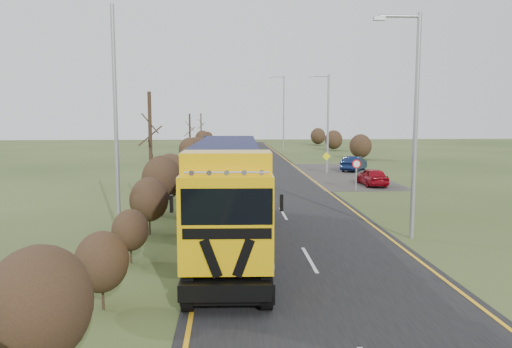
{
  "coord_description": "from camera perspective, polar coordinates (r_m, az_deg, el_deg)",
  "views": [
    {
      "loc": [
        -2.79,
        -20.44,
        4.94
      ],
      "look_at": [
        -1.36,
        3.99,
        2.03
      ],
      "focal_mm": 35.0,
      "sensor_mm": 36.0,
      "label": 1
    }
  ],
  "objects": [
    {
      "name": "layby",
      "position": [
        41.78,
        9.53,
        -0.09
      ],
      "size": [
        6.0,
        18.0,
        0.02
      ],
      "primitive_type": "cube",
      "color": "#33302D",
      "rests_on": "ground"
    },
    {
      "name": "hedgerow",
      "position": [
        28.71,
        -9.73,
        0.04
      ],
      "size": [
        2.24,
        102.04,
        6.05
      ],
      "color": "#2F1F15",
      "rests_on": "ground"
    },
    {
      "name": "streetlight_mid",
      "position": [
        43.0,
        8.1,
        6.21
      ],
      "size": [
        1.78,
        0.18,
        8.32
      ],
      "color": "gray",
      "rests_on": "ground"
    },
    {
      "name": "left_pole",
      "position": [
        20.69,
        -15.73,
        5.61
      ],
      "size": [
        0.16,
        0.16,
        9.22
      ],
      "primitive_type": "cylinder",
      "color": "gray",
      "rests_on": "ground"
    },
    {
      "name": "car_red_hatchback",
      "position": [
        35.83,
        13.15,
        -0.32
      ],
      "size": [
        1.55,
        3.68,
        1.24
      ],
      "primitive_type": "imported",
      "rotation": [
        0.0,
        0.0,
        3.16
      ],
      "color": "maroon",
      "rests_on": "ground"
    },
    {
      "name": "lane_markings",
      "position": [
        30.66,
        1.92,
        -2.44
      ],
      "size": [
        7.52,
        116.0,
        0.01
      ],
      "color": "gold",
      "rests_on": "road"
    },
    {
      "name": "car_blue_sedan",
      "position": [
        44.91,
        11.14,
        1.17
      ],
      "size": [
        3.16,
        4.1,
        1.3
      ],
      "primitive_type": "imported",
      "rotation": [
        0.0,
        0.0,
        2.62
      ],
      "color": "black",
      "rests_on": "ground"
    },
    {
      "name": "streetlight_near",
      "position": [
        20.54,
        17.53,
        6.22
      ],
      "size": [
        1.88,
        0.18,
        8.82
      ],
      "color": "gray",
      "rests_on": "ground"
    },
    {
      "name": "lorry",
      "position": [
        18.89,
        -3.34,
        -1.4
      ],
      "size": [
        2.78,
        14.33,
        3.97
      ],
      "rotation": [
        0.0,
        0.0,
        -0.03
      ],
      "color": "black",
      "rests_on": "ground"
    },
    {
      "name": "warning_board",
      "position": [
        42.21,
        8.05,
        1.5
      ],
      "size": [
        0.7,
        0.11,
        1.83
      ],
      "color": "gray",
      "rests_on": "ground"
    },
    {
      "name": "ground",
      "position": [
        21.21,
        4.34,
        -6.71
      ],
      "size": [
        160.0,
        160.0,
        0.0
      ],
      "primitive_type": "plane",
      "color": "#2F411C",
      "rests_on": "ground"
    },
    {
      "name": "streetlight_far",
      "position": [
        67.14,
        3.06,
        7.34
      ],
      "size": [
        2.14,
        0.2,
        10.1
      ],
      "color": "gray",
      "rests_on": "ground"
    },
    {
      "name": "road",
      "position": [
        30.96,
        1.87,
        -2.39
      ],
      "size": [
        8.0,
        120.0,
        0.02
      ],
      "primitive_type": "cube",
      "color": "black",
      "rests_on": "ground"
    },
    {
      "name": "speed_sign",
      "position": [
        33.02,
        11.4,
        0.51
      ],
      "size": [
        0.57,
        0.1,
        2.06
      ],
      "color": "gray",
      "rests_on": "ground"
    }
  ]
}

